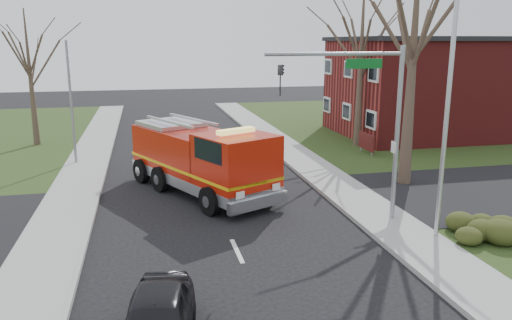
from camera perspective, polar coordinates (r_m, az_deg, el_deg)
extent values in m
plane|color=black|center=(17.20, -2.19, -10.37)|extent=(120.00, 120.00, 0.00)
cube|color=#A0A19B|center=(19.20, 16.52, -8.11)|extent=(2.40, 80.00, 0.15)
cube|color=#A0A19B|center=(17.27, -23.27, -11.16)|extent=(2.40, 80.00, 0.15)
cube|color=maroon|center=(40.12, 20.50, 7.68)|extent=(15.00, 10.00, 7.00)
cube|color=black|center=(39.97, 20.93, 12.81)|extent=(15.40, 10.40, 0.30)
cube|color=silver|center=(36.74, 10.33, 5.49)|extent=(0.12, 1.40, 1.20)
cube|color=#4E1212|center=(31.58, 12.52, 2.08)|extent=(0.12, 2.00, 1.00)
cylinder|color=gray|center=(30.96, 13.11, 0.98)|extent=(0.08, 0.08, 0.90)
cylinder|color=gray|center=(32.38, 11.89, 1.58)|extent=(0.08, 0.08, 0.90)
ellipsoid|color=#333A15|center=(19.75, 25.20, -6.69)|extent=(2.80, 2.00, 0.90)
cone|color=#402E25|center=(24.79, 17.44, 10.66)|extent=(0.64, 0.64, 12.00)
cone|color=#402E25|center=(33.52, 11.87, 10.26)|extent=(0.56, 0.56, 10.50)
cone|color=#402E25|center=(36.28, -24.36, 8.40)|extent=(0.44, 0.44, 9.00)
cylinder|color=gray|center=(19.70, 15.82, 2.57)|extent=(0.18, 0.18, 6.80)
cylinder|color=gray|center=(18.27, 9.10, 11.89)|extent=(5.20, 0.14, 0.14)
cube|color=#0C591E|center=(18.72, 12.25, 10.71)|extent=(1.40, 0.06, 0.35)
imported|color=black|center=(17.65, 2.90, 10.85)|extent=(0.22, 0.18, 1.10)
cylinder|color=#B7BABF|center=(18.24, 20.89, 3.91)|extent=(0.16, 0.16, 8.40)
cylinder|color=gray|center=(29.95, -20.36, 6.00)|extent=(0.14, 0.14, 7.00)
cube|color=#AD1708|center=(24.38, -8.06, 0.86)|extent=(5.03, 6.33, 2.29)
cube|color=#AD1708|center=(20.97, -2.27, -0.62)|extent=(3.79, 3.79, 2.61)
cube|color=#B7BABF|center=(23.51, -6.35, -1.88)|extent=(6.28, 8.89, 0.49)
cube|color=#E5B20C|center=(23.36, -6.39, -0.47)|extent=(6.29, 8.89, 0.13)
cube|color=black|center=(19.86, -0.24, 1.01)|extent=(2.32, 1.21, 0.93)
cube|color=#E5D866|center=(20.66, -2.31, 3.34)|extent=(1.73, 1.11, 0.20)
cylinder|color=black|center=(20.46, -5.26, -4.69)|extent=(0.87, 1.24, 1.20)
cylinder|color=black|center=(22.06, 0.89, -3.27)|extent=(0.87, 1.24, 1.20)
cylinder|color=black|center=(25.67, -12.94, -1.22)|extent=(0.87, 1.24, 1.20)
cylinder|color=black|center=(26.97, -7.54, -0.28)|extent=(0.87, 1.24, 1.20)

